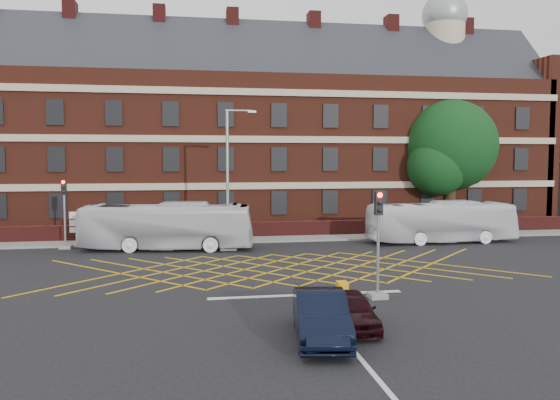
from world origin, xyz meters
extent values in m
plane|color=black|center=(0.00, 0.00, 0.00)|extent=(120.00, 120.00, 0.00)
cube|color=#562216|center=(0.00, 22.00, 6.00)|extent=(50.00, 12.00, 12.00)
cube|color=black|center=(0.00, 22.00, 12.00)|extent=(51.00, 10.61, 10.61)
cube|color=#B7A88C|center=(0.00, 15.92, 7.00)|extent=(50.00, 0.18, 0.50)
cube|color=black|center=(0.00, 15.94, 5.50)|extent=(1.20, 0.14, 1.80)
cube|color=#4E1614|center=(-7.00, 22.00, 16.50)|extent=(1.00, 1.40, 3.20)
cylinder|color=#B7A88C|center=(18.00, 22.00, 15.00)|extent=(3.60, 3.60, 6.00)
sphere|color=gray|center=(18.00, 22.00, 18.40)|extent=(4.00, 4.00, 4.00)
cube|color=#4E1614|center=(0.00, 13.00, 0.55)|extent=(56.00, 0.50, 1.10)
cube|color=slate|center=(0.00, 12.00, 0.06)|extent=(60.00, 3.00, 0.12)
cube|color=#CC990C|center=(0.00, 2.00, 0.01)|extent=(8.22, 8.22, 0.02)
cube|color=silver|center=(0.00, -3.50, 0.01)|extent=(8.00, 0.30, 0.02)
cube|color=silver|center=(0.00, -10.00, 0.01)|extent=(0.15, 14.00, 0.02)
imported|color=silver|center=(-6.06, 8.73, 1.45)|extent=(10.65, 3.87, 2.90)
imported|color=white|center=(11.71, 8.76, 1.37)|extent=(9.87, 2.39, 2.75)
imported|color=black|center=(-0.69, -8.87, 0.72)|extent=(2.11, 4.56, 1.45)
imported|color=black|center=(0.59, -7.90, 0.59)|extent=(1.60, 3.53, 1.18)
cylinder|color=black|center=(15.84, 15.88, 2.58)|extent=(0.90, 0.90, 5.17)
sphere|color=black|center=(15.84, 15.88, 6.61)|extent=(7.19, 7.19, 7.19)
sphere|color=black|center=(14.34, 15.08, 4.97)|extent=(4.67, 4.67, 4.67)
sphere|color=black|center=(17.34, 16.68, 5.37)|extent=(4.31, 4.31, 4.31)
cube|color=slate|center=(2.70, -4.41, 0.10)|extent=(0.70, 0.70, 0.20)
cylinder|color=gray|center=(2.70, -4.41, 1.75)|extent=(0.12, 0.12, 3.50)
cube|color=black|center=(2.70, -4.41, 3.80)|extent=(0.30, 0.25, 0.95)
sphere|color=#FF0C05|center=(2.70, -4.55, 4.12)|extent=(0.20, 0.20, 0.20)
cube|color=slate|center=(-12.29, 10.17, 0.10)|extent=(0.70, 0.70, 0.20)
cylinder|color=gray|center=(-12.29, 10.17, 1.75)|extent=(0.12, 0.12, 3.50)
cube|color=black|center=(-12.29, 10.17, 3.80)|extent=(0.30, 0.25, 0.95)
sphere|color=#FF0C05|center=(-12.29, 10.03, 4.12)|extent=(0.20, 0.20, 0.20)
cube|color=slate|center=(-2.40, 8.24, 0.10)|extent=(1.00, 1.00, 0.20)
cylinder|color=gray|center=(-2.40, 8.24, 4.22)|extent=(0.18, 0.18, 8.43)
cylinder|color=gray|center=(-1.70, 8.24, 8.43)|extent=(1.60, 0.12, 0.12)
cube|color=gray|center=(-0.90, 8.24, 8.38)|extent=(0.50, 0.20, 0.12)
cylinder|color=gray|center=(-11.82, 11.88, 1.10)|extent=(0.10, 0.10, 2.20)
cube|color=silver|center=(-11.82, 11.80, 1.90)|extent=(1.10, 0.06, 0.45)
cube|color=silver|center=(-11.82, 11.80, 1.40)|extent=(1.10, 0.06, 0.40)
cube|color=silver|center=(-11.82, 11.80, 0.95)|extent=(1.10, 0.06, 0.35)
cube|color=#E39E0D|center=(1.15, -4.77, 0.40)|extent=(0.40, 0.45, 0.80)
camera|label=1|loc=(-4.56, -24.87, 5.54)|focal=35.00mm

